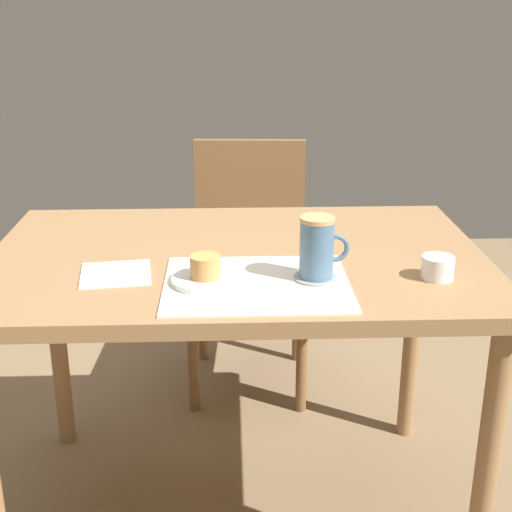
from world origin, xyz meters
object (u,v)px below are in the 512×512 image
pastry (205,267)px  pastry_plate (206,280)px  dining_table (237,286)px  coffee_mug (318,247)px  wooden_chair (249,253)px  sugar_bowl (438,268)px

pastry → pastry_plate: bearing=0.0°
dining_table → coffee_mug: bearing=-46.3°
wooden_chair → coffee_mug: bearing=100.7°
wooden_chair → coffee_mug: size_ratio=6.29×
pastry → coffee_mug: bearing=3.3°
wooden_chair → coffee_mug: coffee_mug is taller
wooden_chair → sugar_bowl: size_ratio=11.97×
dining_table → sugar_bowl: bearing=-22.2°
coffee_mug → wooden_chair: bearing=97.5°
dining_table → pastry: pastry is taller
dining_table → pastry_plate: 0.22m
wooden_chair → pastry: bearing=85.8°
dining_table → wooden_chair: size_ratio=1.40×
dining_table → pastry_plate: size_ratio=8.07×
wooden_chair → coffee_mug: (0.12, -0.90, 0.34)m
wooden_chair → sugar_bowl: 1.02m
dining_table → sugar_bowl: sugar_bowl is taller
pastry_plate → pastry: (0.00, 0.00, 0.03)m
wooden_chair → pastry_plate: wooden_chair is taller
pastry_plate → sugar_bowl: sugar_bowl is taller
wooden_chair → pastry: 0.97m
pastry_plate → sugar_bowl: (0.50, 0.02, 0.02)m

